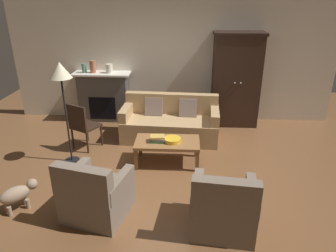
% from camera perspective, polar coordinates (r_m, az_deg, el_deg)
% --- Properties ---
extents(ground_plane, '(9.60, 9.60, 0.00)m').
position_cam_1_polar(ground_plane, '(5.28, -0.55, -8.44)').
color(ground_plane, brown).
extents(back_wall, '(7.20, 0.10, 2.80)m').
position_cam_1_polar(back_wall, '(7.18, 0.71, 12.15)').
color(back_wall, silver).
rests_on(back_wall, ground).
extents(fireplace, '(1.26, 0.48, 1.12)m').
position_cam_1_polar(fireplace, '(7.37, -11.59, 5.29)').
color(fireplace, '#4C4947').
rests_on(fireplace, ground).
extents(armoire, '(1.06, 0.57, 2.02)m').
position_cam_1_polar(armoire, '(7.03, 12.18, 8.15)').
color(armoire, black).
rests_on(armoire, ground).
extents(couch, '(1.96, 0.95, 0.86)m').
position_cam_1_polar(couch, '(6.37, 0.40, 0.51)').
color(couch, tan).
rests_on(couch, ground).
extents(coffee_table, '(1.10, 0.60, 0.42)m').
position_cam_1_polar(coffee_table, '(5.40, -0.13, -3.25)').
color(coffee_table, olive).
rests_on(coffee_table, ground).
extents(fruit_bowl, '(0.30, 0.30, 0.07)m').
position_cam_1_polar(fruit_bowl, '(5.35, 0.77, -2.51)').
color(fruit_bowl, gold).
rests_on(fruit_bowl, coffee_table).
extents(book_stack, '(0.26, 0.19, 0.11)m').
position_cam_1_polar(book_stack, '(5.34, -1.91, -2.32)').
color(book_stack, '#427A4C').
rests_on(book_stack, coffee_table).
extents(mantel_vase_jade, '(0.10, 0.10, 0.20)m').
position_cam_1_polar(mantel_vase_jade, '(7.30, -14.96, 10.10)').
color(mantel_vase_jade, slate).
rests_on(mantel_vase_jade, fireplace).
extents(mantel_vase_terracotta, '(0.13, 0.13, 0.27)m').
position_cam_1_polar(mantel_vase_terracotta, '(7.23, -13.46, 10.41)').
color(mantel_vase_terracotta, '#A86042').
rests_on(mantel_vase_terracotta, fireplace).
extents(mantel_vase_cream, '(0.15, 0.15, 0.20)m').
position_cam_1_polar(mantel_vase_cream, '(7.14, -10.62, 10.21)').
color(mantel_vase_cream, beige).
rests_on(mantel_vase_cream, fireplace).
extents(armchair_near_left, '(0.93, 0.93, 0.88)m').
position_cam_1_polar(armchair_near_left, '(4.31, -12.98, -12.17)').
color(armchair_near_left, '#756656').
rests_on(armchair_near_left, ground).
extents(armchair_near_right, '(0.85, 0.85, 0.88)m').
position_cam_1_polar(armchair_near_right, '(4.05, 9.99, -14.48)').
color(armchair_near_right, '#756656').
rests_on(armchair_near_right, ground).
extents(side_chair_wooden, '(0.60, 0.60, 0.90)m').
position_cam_1_polar(side_chair_wooden, '(6.05, -15.29, 0.40)').
color(side_chair_wooden, black).
rests_on(side_chair_wooden, ground).
extents(floor_lamp, '(0.36, 0.36, 1.76)m').
position_cam_1_polar(floor_lamp, '(5.33, -18.85, 8.48)').
color(floor_lamp, black).
rests_on(floor_lamp, ground).
extents(dog, '(0.45, 0.46, 0.39)m').
position_cam_1_polar(dog, '(4.81, -25.59, -11.04)').
color(dog, gray).
rests_on(dog, ground).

